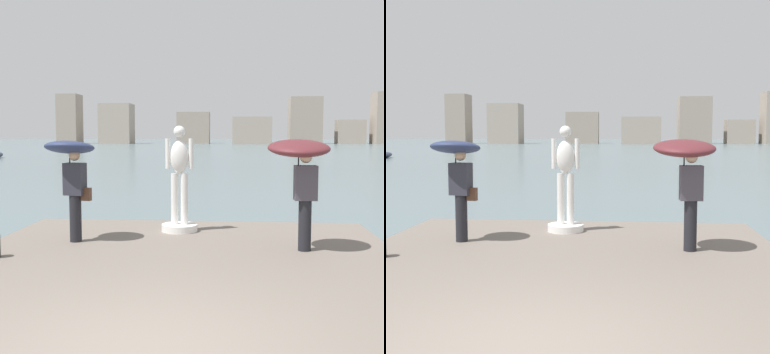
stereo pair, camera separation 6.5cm
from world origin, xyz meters
The scene contains 6 objects.
ground_plane centered at (0.00, 40.00, 0.00)m, with size 400.00×400.00×0.00m, color slate.
pier centered at (0.00, 2.12, 0.20)m, with size 7.33×10.24×0.40m, color #70665B.
statue_white_figure centered at (-0.28, 5.97, 1.26)m, with size 0.75×0.75×2.19m.
onlooker_left centered at (-2.18, 4.83, 1.87)m, with size 1.09×1.10×1.93m.
onlooker_right centered at (1.99, 4.42, 1.95)m, with size 1.12×1.14×1.98m.
distant_skyline centered at (1.79, 121.14, 5.07)m, with size 83.83×9.99×12.31m.
Camera 2 is at (0.94, -4.41, 2.42)m, focal length 47.58 mm.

